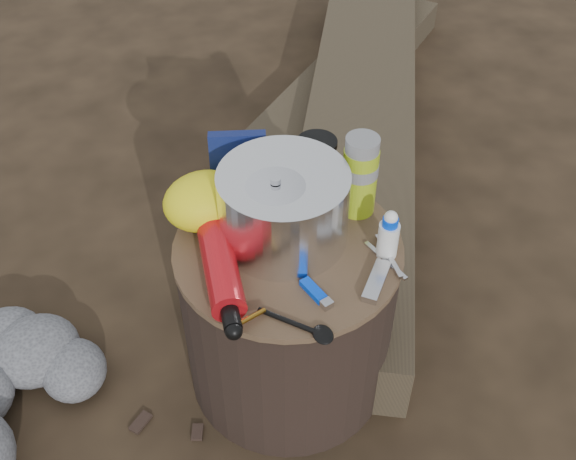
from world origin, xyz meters
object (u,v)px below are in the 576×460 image
object	(u,v)px
log_main	(359,128)
fuel_bottle	(221,269)
thermos	(360,176)
travel_mug	(316,165)
camping_pot	(276,215)
stump	(288,314)

from	to	relation	value
log_main	fuel_bottle	bearing A→B (deg)	-102.59
thermos	travel_mug	world-z (taller)	thermos
camping_pot	fuel_bottle	world-z (taller)	camping_pot
stump	fuel_bottle	distance (m)	0.30
travel_mug	camping_pot	bearing A→B (deg)	-135.37
log_main	travel_mug	world-z (taller)	travel_mug
camping_pot	travel_mug	world-z (taller)	camping_pot
fuel_bottle	camping_pot	bearing A→B (deg)	30.79
stump	camping_pot	distance (m)	0.30
stump	travel_mug	world-z (taller)	travel_mug
fuel_bottle	thermos	xyz separation A→B (m)	(0.33, 0.10, 0.06)
camping_pot	fuel_bottle	bearing A→B (deg)	-157.73
stump	camping_pot	world-z (taller)	camping_pot
log_main	stump	bearing A→B (deg)	-97.23
fuel_bottle	log_main	bearing A→B (deg)	57.47
log_main	fuel_bottle	distance (m)	1.13
log_main	camping_pot	size ratio (longest dim) A/B	12.14
log_main	thermos	xyz separation A→B (m)	(-0.37, -0.71, 0.44)
log_main	camping_pot	distance (m)	1.03
camping_pot	thermos	size ratio (longest dim) A/B	0.92
thermos	camping_pot	bearing A→B (deg)	-167.68
thermos	travel_mug	xyz separation A→B (m)	(-0.05, 0.10, -0.03)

